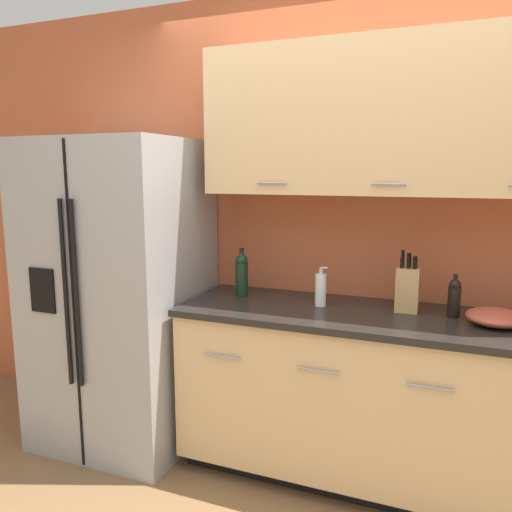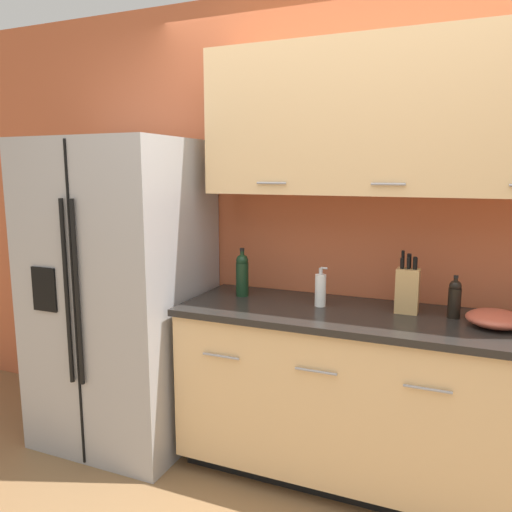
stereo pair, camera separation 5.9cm
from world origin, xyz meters
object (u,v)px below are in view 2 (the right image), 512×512
object	(u,v)px
refrigerator	(122,293)
wine_bottle	(242,274)
mixing_bowl	(496,319)
soap_dispenser	(320,290)
oil_bottle	(455,298)
knife_block	(407,289)

from	to	relation	value
refrigerator	wine_bottle	world-z (taller)	refrigerator
refrigerator	mixing_bowl	world-z (taller)	refrigerator
refrigerator	soap_dispenser	world-z (taller)	refrigerator
refrigerator	oil_bottle	distance (m)	1.85
wine_bottle	knife_block	bearing A→B (deg)	0.56
wine_bottle	mixing_bowl	xyz separation A→B (m)	(1.30, -0.08, -0.09)
oil_bottle	mixing_bowl	world-z (taller)	oil_bottle
refrigerator	mixing_bowl	distance (m)	2.02
oil_bottle	mixing_bowl	size ratio (longest dim) A/B	0.80
refrigerator	mixing_bowl	bearing A→B (deg)	2.42
refrigerator	oil_bottle	xyz separation A→B (m)	(1.84, 0.16, 0.11)
knife_block	mixing_bowl	size ratio (longest dim) A/B	1.20
refrigerator	soap_dispenser	distance (m)	1.19
oil_bottle	wine_bottle	bearing A→B (deg)	-179.95
refrigerator	oil_bottle	bearing A→B (deg)	5.02
wine_bottle	oil_bottle	distance (m)	1.12
refrigerator	soap_dispenser	bearing A→B (deg)	5.76
knife_block	mixing_bowl	xyz separation A→B (m)	(0.40, -0.08, -0.08)
oil_bottle	refrigerator	bearing A→B (deg)	-174.98
knife_block	soap_dispenser	world-z (taller)	knife_block
knife_block	soap_dispenser	size ratio (longest dim) A/B	1.49
knife_block	wine_bottle	world-z (taller)	knife_block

